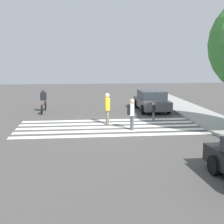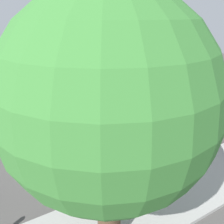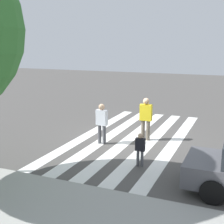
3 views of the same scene
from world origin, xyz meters
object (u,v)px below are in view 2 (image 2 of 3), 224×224
traffic_light (71,127)px  pedestrian_adult_yellow_jacket (94,121)px  street_tree (108,103)px  pedestrian_adult_blue_shirt (109,107)px  pedestrian_adult_tall_backpack (147,130)px  cyclist_mid_street (135,82)px  car_parked_far_curb (211,119)px

traffic_light → pedestrian_adult_yellow_jacket: 5.30m
street_tree → pedestrian_adult_blue_shirt: street_tree is taller
street_tree → traffic_light: bearing=-73.9°
pedestrian_adult_tall_backpack → cyclist_mid_street: bearing=59.9°
pedestrian_adult_yellow_jacket → cyclist_mid_street: (-6.05, -5.17, -0.10)m
traffic_light → street_tree: size_ratio=0.68×
pedestrian_adult_blue_shirt → car_parked_far_curb: pedestrian_adult_blue_shirt is taller
cyclist_mid_street → car_parked_far_curb: 7.65m
pedestrian_adult_yellow_jacket → pedestrian_adult_tall_backpack: bearing=149.1°
car_parked_far_curb → pedestrian_adult_tall_backpack: bearing=-11.5°
traffic_light → pedestrian_adult_blue_shirt: (-3.99, -5.23, -2.16)m
pedestrian_adult_tall_backpack → pedestrian_adult_yellow_jacket: (2.16, -1.71, 0.32)m
cyclist_mid_street → pedestrian_adult_yellow_jacket: bearing=42.5°
traffic_light → pedestrian_adult_tall_backpack: size_ratio=4.00×
pedestrian_adult_yellow_jacket → car_parked_far_curb: pedestrian_adult_yellow_jacket is taller
traffic_light → street_tree: (-0.41, 1.43, 1.14)m
traffic_light → car_parked_far_curb: size_ratio=1.04×
street_tree → pedestrian_adult_blue_shirt: size_ratio=3.71×
pedestrian_adult_yellow_jacket → car_parked_far_curb: (-5.96, 2.47, -0.22)m
pedestrian_adult_yellow_jacket → car_parked_far_curb: bearing=164.9°
traffic_light → street_tree: 1.88m
pedestrian_adult_blue_shirt → cyclist_mid_street: (-4.56, -4.05, -0.15)m
traffic_light → pedestrian_adult_blue_shirt: size_ratio=2.52×
traffic_light → pedestrian_adult_yellow_jacket: (-2.51, -4.11, -2.20)m
traffic_light → pedestrian_adult_yellow_jacket: size_ratio=2.75×
pedestrian_adult_yellow_jacket → cyclist_mid_street: bearing=-132.0°
pedestrian_adult_blue_shirt → pedestrian_adult_yellow_jacket: size_ratio=1.09×
street_tree → pedestrian_adult_blue_shirt: bearing=-118.2°
street_tree → cyclist_mid_street: street_tree is taller
traffic_light → car_parked_far_curb: 8.96m
street_tree → car_parked_far_curb: size_ratio=1.53×
pedestrian_adult_blue_shirt → traffic_light: bearing=-129.9°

